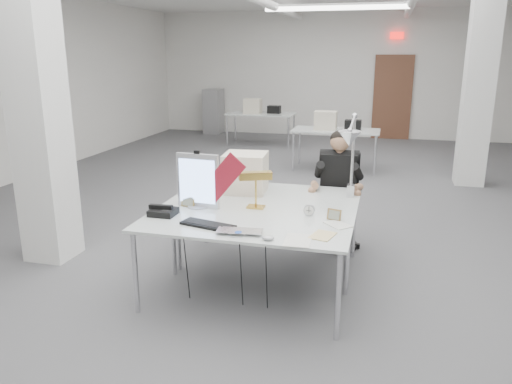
# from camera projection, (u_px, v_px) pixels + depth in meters

# --- Properties ---
(room_shell) EXTENTS (10.04, 14.04, 3.24)m
(room_shell) POSITION_uv_depth(u_px,v_px,m) (303.00, 88.00, 6.40)
(room_shell) COLOR #4E4E50
(room_shell) RESTS_ON ground
(desk_main) EXTENTS (1.80, 0.90, 0.02)m
(desk_main) POSITION_uv_depth(u_px,v_px,m) (245.00, 223.00, 4.21)
(desk_main) COLOR silver
(desk_main) RESTS_ON room_shell
(desk_second) EXTENTS (1.80, 0.90, 0.02)m
(desk_second) POSITION_uv_depth(u_px,v_px,m) (269.00, 195.00, 5.05)
(desk_second) COLOR silver
(desk_second) RESTS_ON room_shell
(bg_desk_a) EXTENTS (1.60, 0.80, 0.02)m
(bg_desk_a) POSITION_uv_depth(u_px,v_px,m) (336.00, 130.00, 9.29)
(bg_desk_a) COLOR silver
(bg_desk_a) RESTS_ON room_shell
(bg_desk_b) EXTENTS (1.60, 0.80, 0.02)m
(bg_desk_b) POSITION_uv_depth(u_px,v_px,m) (261.00, 114.00, 11.83)
(bg_desk_b) COLOR silver
(bg_desk_b) RESTS_ON room_shell
(filing_cabinet) EXTENTS (0.45, 0.55, 1.20)m
(filing_cabinet) POSITION_uv_depth(u_px,v_px,m) (214.00, 111.00, 13.63)
(filing_cabinet) COLOR gray
(filing_cabinet) RESTS_ON room_shell
(office_chair) EXTENTS (0.56, 0.56, 1.09)m
(office_chair) POSITION_uv_depth(u_px,v_px,m) (338.00, 201.00, 5.55)
(office_chair) COLOR black
(office_chair) RESTS_ON room_shell
(seated_person) EXTENTS (0.53, 0.66, 0.96)m
(seated_person) POSITION_uv_depth(u_px,v_px,m) (339.00, 171.00, 5.41)
(seated_person) COLOR black
(seated_person) RESTS_ON office_chair
(monitor) EXTENTS (0.41, 0.07, 0.50)m
(monitor) POSITION_uv_depth(u_px,v_px,m) (198.00, 181.00, 4.56)
(monitor) COLOR silver
(monitor) RESTS_ON desk_main
(pennant) EXTENTS (0.44, 0.04, 0.48)m
(pennant) POSITION_uv_depth(u_px,v_px,m) (223.00, 178.00, 4.45)
(pennant) COLOR maroon
(pennant) RESTS_ON monitor
(keyboard) EXTENTS (0.49, 0.26, 0.02)m
(keyboard) POSITION_uv_depth(u_px,v_px,m) (208.00, 225.00, 4.11)
(keyboard) COLOR black
(keyboard) RESTS_ON desk_main
(laptop) EXTENTS (0.39, 0.28, 0.03)m
(laptop) POSITION_uv_depth(u_px,v_px,m) (238.00, 234.00, 3.89)
(laptop) COLOR #A2A1A6
(laptop) RESTS_ON desk_main
(mouse) EXTENTS (0.11, 0.09, 0.04)m
(mouse) POSITION_uv_depth(u_px,v_px,m) (268.00, 238.00, 3.79)
(mouse) COLOR #A5A6AA
(mouse) RESTS_ON desk_main
(bankers_lamp) EXTENTS (0.32, 0.22, 0.34)m
(bankers_lamp) POSITION_uv_depth(u_px,v_px,m) (256.00, 190.00, 4.56)
(bankers_lamp) COLOR #B38038
(bankers_lamp) RESTS_ON desk_main
(desk_phone) EXTENTS (0.23, 0.20, 0.06)m
(desk_phone) POSITION_uv_depth(u_px,v_px,m) (163.00, 212.00, 4.39)
(desk_phone) COLOR black
(desk_phone) RESTS_ON desk_main
(picture_frame_left) EXTENTS (0.14, 0.05, 0.11)m
(picture_frame_left) POSITION_uv_depth(u_px,v_px,m) (188.00, 201.00, 4.62)
(picture_frame_left) COLOR #A48547
(picture_frame_left) RESTS_ON desk_main
(picture_frame_right) EXTENTS (0.13, 0.07, 0.10)m
(picture_frame_right) POSITION_uv_depth(u_px,v_px,m) (334.00, 215.00, 4.25)
(picture_frame_right) COLOR #A07B45
(picture_frame_right) RESTS_ON desk_main
(desk_clock) EXTENTS (0.10, 0.03, 0.10)m
(desk_clock) POSITION_uv_depth(u_px,v_px,m) (309.00, 210.00, 4.37)
(desk_clock) COLOR #A9A9AE
(desk_clock) RESTS_ON desk_main
(paper_stack_a) EXTENTS (0.22, 0.30, 0.01)m
(paper_stack_a) POSITION_uv_depth(u_px,v_px,m) (298.00, 240.00, 3.79)
(paper_stack_a) COLOR white
(paper_stack_a) RESTS_ON desk_main
(paper_stack_b) EXTENTS (0.21, 0.26, 0.01)m
(paper_stack_b) POSITION_uv_depth(u_px,v_px,m) (323.00, 235.00, 3.89)
(paper_stack_b) COLOR #E9CE8B
(paper_stack_b) RESTS_ON desk_main
(paper_stack_c) EXTENTS (0.26, 0.26, 0.01)m
(paper_stack_c) POSITION_uv_depth(u_px,v_px,m) (338.00, 225.00, 4.14)
(paper_stack_c) COLOR silver
(paper_stack_c) RESTS_ON desk_main
(beige_monitor) EXTENTS (0.45, 0.43, 0.40)m
(beige_monitor) POSITION_uv_depth(u_px,v_px,m) (245.00, 173.00, 5.09)
(beige_monitor) COLOR beige
(beige_monitor) RESTS_ON desk_second
(architect_lamp) EXTENTS (0.37, 0.76, 0.94)m
(architect_lamp) POSITION_uv_depth(u_px,v_px,m) (351.00, 155.00, 4.61)
(architect_lamp) COLOR silver
(architect_lamp) RESTS_ON desk_second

